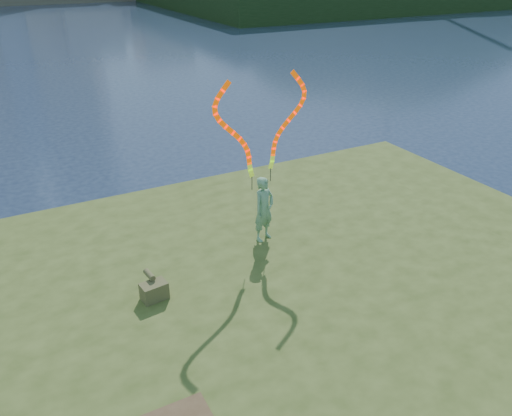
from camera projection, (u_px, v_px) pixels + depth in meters
ground at (198, 348)px, 9.08m from camera, size 320.00×320.00×0.00m
woman_with_ribbons at (263, 178)px, 10.37m from camera, size 1.87×0.70×3.86m
canvas_bag at (154, 290)px, 9.01m from camera, size 0.50×0.56×0.44m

